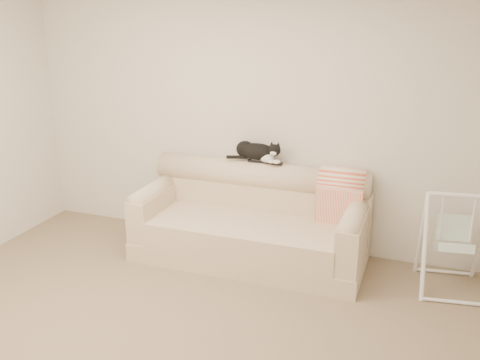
# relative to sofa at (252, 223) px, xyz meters

# --- Properties ---
(ground_plane) EXTENTS (5.00, 5.00, 0.00)m
(ground_plane) POSITION_rel_sofa_xyz_m (-0.02, -1.62, -0.35)
(ground_plane) COLOR #75614E
(ground_plane) RESTS_ON ground
(room_shell) EXTENTS (5.04, 4.04, 2.60)m
(room_shell) POSITION_rel_sofa_xyz_m (-0.02, -1.62, 1.18)
(room_shell) COLOR beige
(room_shell) RESTS_ON ground
(sofa) EXTENTS (2.20, 0.93, 0.90)m
(sofa) POSITION_rel_sofa_xyz_m (0.00, 0.00, 0.00)
(sofa) COLOR #C7B591
(sofa) RESTS_ON ground
(remote_a) EXTENTS (0.18, 0.06, 0.03)m
(remote_a) POSITION_rel_sofa_xyz_m (-0.03, 0.24, 0.56)
(remote_a) COLOR black
(remote_a) RESTS_ON sofa
(remote_b) EXTENTS (0.17, 0.05, 0.02)m
(remote_b) POSITION_rel_sofa_xyz_m (0.14, 0.23, 0.56)
(remote_b) COLOR black
(remote_b) RESTS_ON sofa
(tuxedo_cat) EXTENTS (0.56, 0.23, 0.22)m
(tuxedo_cat) POSITION_rel_sofa_xyz_m (-0.04, 0.25, 0.65)
(tuxedo_cat) COLOR black
(tuxedo_cat) RESTS_ON sofa
(throw_blanket) EXTENTS (0.43, 0.38, 0.58)m
(throw_blanket) POSITION_rel_sofa_xyz_m (0.82, 0.23, 0.37)
(throw_blanket) COLOR #E75234
(throw_blanket) RESTS_ON sofa
(baby_swing) EXTENTS (0.61, 0.64, 0.89)m
(baby_swing) POSITION_rel_sofa_xyz_m (1.83, -0.01, 0.09)
(baby_swing) COLOR white
(baby_swing) RESTS_ON ground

